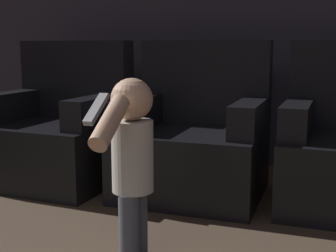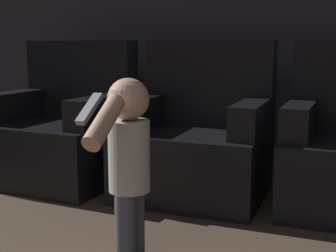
{
  "view_description": "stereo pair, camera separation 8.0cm",
  "coord_description": "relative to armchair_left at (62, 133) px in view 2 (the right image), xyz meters",
  "views": [
    {
      "loc": [
        0.86,
        0.63,
        0.98
      ],
      "look_at": [
        0.14,
        3.02,
        0.55
      ],
      "focal_mm": 50.0,
      "sensor_mm": 36.0,
      "label": 1
    },
    {
      "loc": [
        0.94,
        0.66,
        0.98
      ],
      "look_at": [
        0.14,
        3.02,
        0.55
      ],
      "focal_mm": 50.0,
      "sensor_mm": 36.0,
      "label": 2
    }
  ],
  "objects": [
    {
      "name": "person_toddler",
      "position": [
        1.0,
        -1.09,
        0.15
      ],
      "size": [
        0.19,
        0.58,
        0.84
      ],
      "rotation": [
        0.0,
        0.0,
        1.55
      ],
      "color": "#474C56",
      "rests_on": "ground_plane"
    },
    {
      "name": "armchair_left",
      "position": [
        0.0,
        0.0,
        0.0
      ],
      "size": [
        0.98,
        0.89,
        1.01
      ],
      "rotation": [
        0.0,
        0.0,
        -0.1
      ],
      "color": "black",
      "rests_on": "ground_plane"
    },
    {
      "name": "armchair_middle",
      "position": [
        1.02,
        0.0,
        0.0
      ],
      "size": [
        0.94,
        0.84,
        1.01
      ],
      "rotation": [
        0.0,
        0.0,
        -0.05
      ],
      "color": "black",
      "rests_on": "ground_plane"
    },
    {
      "name": "wall_back",
      "position": [
        0.86,
        0.91,
        0.96
      ],
      "size": [
        8.4,
        0.05,
        2.6
      ],
      "color": "#3D3842",
      "rests_on": "ground_plane"
    }
  ]
}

